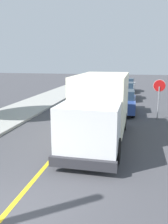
% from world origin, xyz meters
% --- Properties ---
extents(centre_line_yellow, '(0.16, 56.00, 0.01)m').
position_xyz_m(centre_line_yellow, '(0.00, 10.00, 0.00)').
color(centre_line_yellow, gold).
rests_on(centre_line_yellow, ground).
extents(box_truck, '(2.47, 7.20, 3.20)m').
position_xyz_m(box_truck, '(1.55, 6.64, 1.77)').
color(box_truck, '#F2EDCC').
rests_on(box_truck, ground).
extents(parked_car_near, '(1.83, 4.41, 1.67)m').
position_xyz_m(parked_car_near, '(2.36, 13.24, 0.79)').
color(parked_car_near, '#2D4793').
rests_on(parked_car_near, ground).
extents(parked_car_mid, '(1.88, 4.43, 1.67)m').
position_xyz_m(parked_car_mid, '(2.23, 19.55, 0.79)').
color(parked_car_mid, '#B7B7BC').
rests_on(parked_car_mid, ground).
extents(parked_car_far, '(2.00, 4.48, 1.67)m').
position_xyz_m(parked_car_far, '(2.22, 25.10, 0.79)').
color(parked_car_far, silver).
rests_on(parked_car_far, ground).
extents(stop_sign, '(0.80, 0.10, 2.65)m').
position_xyz_m(stop_sign, '(4.74, 11.58, 1.86)').
color(stop_sign, gray).
rests_on(stop_sign, ground).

